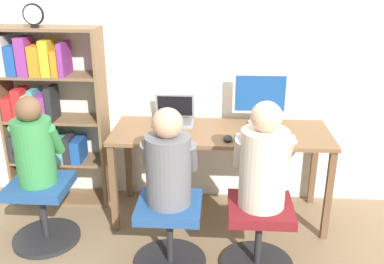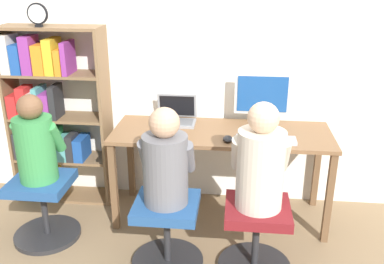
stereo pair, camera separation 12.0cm
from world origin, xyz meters
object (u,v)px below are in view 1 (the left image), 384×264
at_px(laptop, 174,117).
at_px(person_at_monitor, 263,161).
at_px(bookshelf, 44,118).
at_px(person_at_laptop, 168,163).
at_px(office_chair_right, 170,231).
at_px(office_chair_left, 259,234).
at_px(keyboard, 266,138).
at_px(person_near_shelf, 34,146).
at_px(desktop_monitor, 260,97).
at_px(office_chair_side, 43,209).
at_px(desk_clock, 33,15).

bearing_deg(laptop, person_at_monitor, -51.14).
bearing_deg(bookshelf, person_at_laptop, -35.77).
relative_size(office_chair_right, person_at_monitor, 0.71).
bearing_deg(office_chair_left, person_at_monitor, 90.00).
xyz_separation_m(keyboard, person_at_laptop, (-0.67, -0.50, 0.01)).
relative_size(laptop, bookshelf, 0.21).
distance_m(office_chair_left, person_near_shelf, 1.69).
height_order(desktop_monitor, person_near_shelf, desktop_monitor).
xyz_separation_m(laptop, bookshelf, (-1.10, -0.00, -0.03)).
bearing_deg(laptop, office_chair_left, -51.32).
bearing_deg(office_chair_left, keyboard, 82.80).
relative_size(keyboard, office_chair_left, 0.87).
height_order(person_at_laptop, person_near_shelf, person_at_laptop).
relative_size(keyboard, office_chair_side, 0.87).
xyz_separation_m(office_chair_right, person_near_shelf, (-0.98, 0.23, 0.51)).
height_order(desktop_monitor, office_chair_right, desktop_monitor).
bearing_deg(person_at_monitor, bookshelf, 155.11).
bearing_deg(desk_clock, office_chair_side, -77.69).
bearing_deg(person_near_shelf, desktop_monitor, 21.37).
distance_m(laptop, person_at_monitor, 1.05).
bearing_deg(person_near_shelf, office_chair_left, -7.76).
xyz_separation_m(office_chair_right, bookshelf, (-1.15, 0.84, 0.51)).
relative_size(office_chair_right, desk_clock, 2.76).
height_order(desk_clock, office_chair_side, desk_clock).
height_order(bookshelf, desk_clock, desk_clock).
height_order(office_chair_right, office_chair_side, same).
distance_m(office_chair_left, office_chair_side, 1.60).
bearing_deg(office_chair_left, office_chair_side, 172.41).
xyz_separation_m(keyboard, office_chair_right, (-0.67, -0.50, -0.50)).
distance_m(person_at_monitor, desk_clock, 2.04).
height_order(keyboard, person_at_monitor, person_at_monitor).
relative_size(person_at_laptop, bookshelf, 0.43).
bearing_deg(office_chair_side, office_chair_left, -7.59).
height_order(office_chair_right, bookshelf, bookshelf).
height_order(office_chair_right, person_near_shelf, person_near_shelf).
distance_m(person_at_monitor, bookshelf, 1.94).
xyz_separation_m(office_chair_left, person_at_monitor, (0.00, 0.01, 0.54)).
bearing_deg(desktop_monitor, person_at_monitor, -92.51).
relative_size(laptop, desk_clock, 1.79).
bearing_deg(office_chair_side, desktop_monitor, 21.52).
height_order(laptop, office_chair_right, laptop).
distance_m(laptop, office_chair_left, 1.18).
bearing_deg(office_chair_left, desktop_monitor, 87.50).
distance_m(desktop_monitor, office_chair_side, 1.89).
bearing_deg(person_at_monitor, person_at_laptop, -178.71).
bearing_deg(office_chair_side, person_near_shelf, 90.00).
distance_m(office_chair_right, person_at_monitor, 0.81).
bearing_deg(office_chair_left, desk_clock, 156.10).
relative_size(laptop, office_chair_left, 0.65).
bearing_deg(person_at_monitor, office_chair_side, 172.60).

